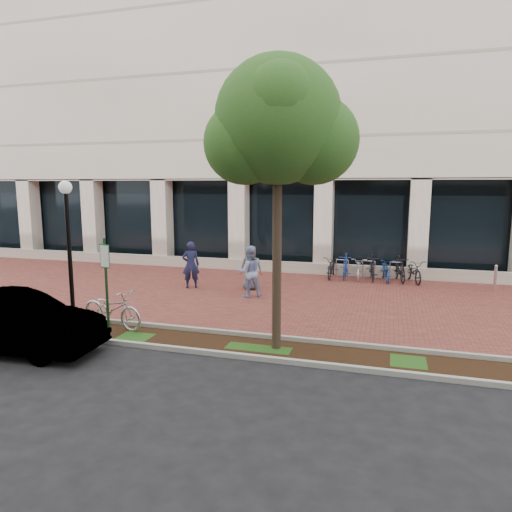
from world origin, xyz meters
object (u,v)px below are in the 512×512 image
(pedestrian_left, at_px, (191,265))
(sedan_near_curb, at_px, (13,323))
(locked_bicycle, at_px, (112,308))
(pedestrian_mid, at_px, (249,272))
(lamppost, at_px, (69,244))
(street_tree, at_px, (280,129))
(pedestrian_right, at_px, (251,268))
(parking_sign, at_px, (106,275))
(bollard, at_px, (495,278))
(bike_rack_cluster, at_px, (372,268))

(pedestrian_left, xyz_separation_m, sedan_near_curb, (-1.22, -7.44, -0.20))
(locked_bicycle, height_order, pedestrian_mid, pedestrian_mid)
(pedestrian_mid, xyz_separation_m, sedan_near_curb, (-3.80, -6.72, -0.20))
(lamppost, height_order, pedestrian_left, lamppost)
(pedestrian_left, distance_m, pedestrian_mid, 2.67)
(street_tree, xyz_separation_m, pedestrian_right, (-2.49, 5.87, -4.35))
(pedestrian_mid, bearing_deg, lamppost, 18.66)
(pedestrian_left, xyz_separation_m, pedestrian_mid, (2.58, -0.72, -0.00))
(lamppost, distance_m, pedestrian_right, 6.82)
(parking_sign, bearing_deg, lamppost, 173.57)
(pedestrian_mid, height_order, bollard, pedestrian_mid)
(pedestrian_right, bearing_deg, sedan_near_curb, 51.17)
(locked_bicycle, relative_size, sedan_near_curb, 0.49)
(pedestrian_left, height_order, pedestrian_mid, pedestrian_left)
(street_tree, xyz_separation_m, sedan_near_curb, (-6.01, -1.98, -4.48))
(locked_bicycle, distance_m, pedestrian_mid, 5.19)
(pedestrian_left, relative_size, pedestrian_right, 1.07)
(street_tree, bearing_deg, bollard, 52.18)
(pedestrian_right, height_order, bollard, pedestrian_right)
(pedestrian_right, bearing_deg, pedestrian_left, -4.64)
(lamppost, bearing_deg, sedan_near_curb, -87.66)
(bollard, bearing_deg, bike_rack_cluster, 170.54)
(pedestrian_left, xyz_separation_m, bike_rack_cluster, (6.65, 3.50, -0.41))
(pedestrian_left, bearing_deg, locked_bicycle, 63.39)
(street_tree, relative_size, bollard, 6.81)
(street_tree, distance_m, pedestrian_mid, 6.76)
(street_tree, relative_size, pedestrian_left, 3.77)
(lamppost, relative_size, pedestrian_mid, 2.24)
(street_tree, xyz_separation_m, locked_bicycle, (-4.81, 0.26, -4.64))
(pedestrian_mid, relative_size, bollard, 1.80)
(bike_rack_cluster, height_order, sedan_near_curb, sedan_near_curb)
(lamppost, distance_m, pedestrian_mid, 6.09)
(pedestrian_left, xyz_separation_m, pedestrian_right, (2.30, 0.41, -0.06))
(street_tree, bearing_deg, pedestrian_right, 112.97)
(street_tree, bearing_deg, pedestrian_mid, 115.01)
(pedestrian_right, relative_size, sedan_near_curb, 0.39)
(bollard, relative_size, bike_rack_cluster, 0.24)
(locked_bicycle, distance_m, pedestrian_right, 6.07)
(lamppost, relative_size, street_tree, 0.59)
(lamppost, relative_size, bike_rack_cluster, 0.97)
(pedestrian_right, bearing_deg, bike_rack_cluster, -159.19)
(lamppost, distance_m, locked_bicycle, 2.17)
(parking_sign, height_order, bollard, parking_sign)
(pedestrian_left, relative_size, pedestrian_mid, 1.00)
(street_tree, distance_m, pedestrian_left, 8.43)
(parking_sign, xyz_separation_m, sedan_near_curb, (-1.44, -1.69, -0.92))
(pedestrian_mid, height_order, pedestrian_right, pedestrian_mid)
(pedestrian_mid, bearing_deg, parking_sign, 34.52)
(street_tree, height_order, pedestrian_left, street_tree)
(locked_bicycle, relative_size, bike_rack_cluster, 0.50)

